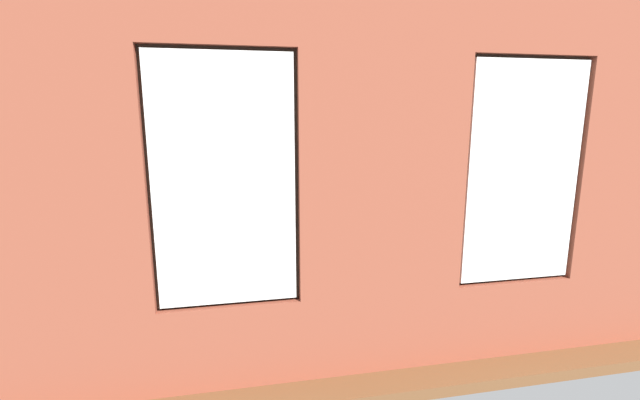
% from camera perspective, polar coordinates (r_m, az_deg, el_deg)
% --- Properties ---
extents(ground_plane, '(6.95, 5.83, 0.10)m').
position_cam_1_polar(ground_plane, '(6.22, -0.02, -9.15)').
color(ground_plane, brown).
extents(brick_wall_with_windows, '(6.35, 0.30, 3.12)m').
position_cam_1_polar(brick_wall_with_windows, '(3.42, 8.33, 1.10)').
color(brick_wall_with_windows, brown).
rests_on(brick_wall_with_windows, ground_plane).
extents(white_wall_right, '(0.10, 4.83, 3.12)m').
position_cam_1_polar(white_wall_right, '(5.88, -31.08, 4.17)').
color(white_wall_right, silver).
rests_on(white_wall_right, ground_plane).
extents(couch_by_window, '(1.84, 0.87, 0.80)m').
position_cam_1_polar(couch_by_window, '(4.28, -1.23, -13.55)').
color(couch_by_window, black).
rests_on(couch_by_window, ground_plane).
extents(couch_left, '(0.98, 2.14, 0.80)m').
position_cam_1_polar(couch_left, '(6.77, 21.57, -4.87)').
color(couch_left, black).
rests_on(couch_left, ground_plane).
extents(coffee_table, '(1.52, 0.82, 0.44)m').
position_cam_1_polar(coffee_table, '(5.75, -2.00, -6.20)').
color(coffee_table, '#A87547').
rests_on(coffee_table, ground_plane).
extents(cup_ceramic, '(0.09, 0.09, 0.10)m').
position_cam_1_polar(cup_ceramic, '(5.93, 1.77, -4.61)').
color(cup_ceramic, '#4C4C51').
rests_on(cup_ceramic, coffee_table).
extents(candle_jar, '(0.08, 0.08, 0.11)m').
position_cam_1_polar(candle_jar, '(5.72, -2.00, -5.18)').
color(candle_jar, '#B7333D').
rests_on(candle_jar, coffee_table).
extents(table_plant_small, '(0.14, 0.14, 0.23)m').
position_cam_1_polar(table_plant_small, '(5.77, -4.04, -4.32)').
color(table_plant_small, beige).
rests_on(table_plant_small, coffee_table).
extents(remote_black, '(0.17, 0.13, 0.02)m').
position_cam_1_polar(remote_black, '(5.56, -6.46, -6.23)').
color(remote_black, black).
rests_on(remote_black, coffee_table).
extents(remote_silver, '(0.10, 0.18, 0.02)m').
position_cam_1_polar(remote_silver, '(5.63, -0.64, -5.92)').
color(remote_silver, '#B2B2B7').
rests_on(remote_silver, coffee_table).
extents(media_console, '(1.29, 0.42, 0.47)m').
position_cam_1_polar(media_console, '(6.00, -27.26, -8.38)').
color(media_console, black).
rests_on(media_console, ground_plane).
extents(tv_flatscreen, '(1.06, 0.20, 0.72)m').
position_cam_1_polar(tv_flatscreen, '(5.84, -27.79, -2.86)').
color(tv_flatscreen, black).
rests_on(tv_flatscreen, media_console).
extents(potted_plant_beside_window_right, '(1.17, 1.06, 1.28)m').
position_cam_1_polar(potted_plant_beside_window_right, '(4.00, -19.90, -9.16)').
color(potted_plant_beside_window_right, brown).
rests_on(potted_plant_beside_window_right, ground_plane).
extents(potted_plant_corner_near_left, '(0.86, 0.86, 1.26)m').
position_cam_1_polar(potted_plant_corner_near_left, '(8.60, 14.79, 2.13)').
color(potted_plant_corner_near_left, beige).
rests_on(potted_plant_corner_near_left, ground_plane).
extents(potted_plant_by_left_couch, '(0.48, 0.48, 0.61)m').
position_cam_1_polar(potted_plant_by_left_couch, '(7.82, 13.25, -1.52)').
color(potted_plant_by_left_couch, gray).
rests_on(potted_plant_by_left_couch, ground_plane).
extents(potted_plant_corner_far_left, '(0.84, 0.72, 1.36)m').
position_cam_1_polar(potted_plant_corner_far_left, '(5.52, 32.73, -7.07)').
color(potted_plant_corner_far_left, '#9E5638').
rests_on(potted_plant_corner_far_left, ground_plane).
extents(potted_plant_foreground_right, '(0.69, 0.78, 1.08)m').
position_cam_1_polar(potted_plant_foreground_right, '(7.86, -21.24, -1.05)').
color(potted_plant_foreground_right, '#9E5638').
rests_on(potted_plant_foreground_right, ground_plane).
extents(potted_plant_mid_room_small, '(0.40, 0.40, 0.60)m').
position_cam_1_polar(potted_plant_mid_room_small, '(7.05, 7.81, -2.89)').
color(potted_plant_mid_room_small, beige).
rests_on(potted_plant_mid_room_small, ground_plane).
extents(potted_plant_between_couches, '(1.06, 1.04, 1.41)m').
position_cam_1_polar(potted_plant_between_couches, '(4.61, 15.91, -7.24)').
color(potted_plant_between_couches, beige).
rests_on(potted_plant_between_couches, ground_plane).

